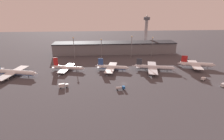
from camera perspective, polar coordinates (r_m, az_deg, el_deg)
The scene contains 16 objects.
ground at distance 148.67m, azimuth 3.90°, elevation -4.39°, with size 600.00×600.00×0.00m, color #423F44.
terminal_building at distance 236.37m, azimuth 0.93°, elevation 7.28°, with size 161.22×21.48×15.24m.
airplane_0 at distance 185.54m, azimuth -29.38°, elevation -0.66°, with size 47.78×38.51×12.29m.
airplane_1 at distance 181.01m, azimuth -14.36°, elevation 0.74°, with size 36.12×28.87×12.89m.
airplane_2 at distance 175.76m, azimuth -0.02°, elevation 0.90°, with size 35.74×33.41×11.98m.
airplane_3 at distance 179.86m, azimuth 13.45°, elevation 0.84°, with size 43.57×38.55×12.03m.
airplane_4 at distance 202.46m, azimuth 25.79°, elevation 1.63°, with size 39.07×31.35×12.77m.
service_vehicle_0 at distance 173.31m, azimuth 27.62°, elevation -2.50°, with size 5.39×5.10×2.79m.
service_vehicle_1 at distance 137.31m, azimuth 2.76°, elevation -5.84°, with size 7.56×3.51×2.84m.
service_vehicle_2 at distance 145.50m, azimuth -15.68°, elevation -4.89°, with size 7.75×3.92×3.68m.
service_vehicle_3 at distance 168.04m, azimuth 32.71°, elevation -4.11°, with size 6.15×4.05×3.29m.
lamp_post_0 at distance 215.67m, azimuth -12.37°, elevation 7.93°, with size 1.80×1.80×26.44m.
lamp_post_1 at distance 213.56m, azimuth -3.50°, elevation 7.87°, with size 1.80×1.80×23.96m.
lamp_post_2 at distance 216.49m, azimuth 6.42°, elevation 8.40°, with size 1.80×1.80×26.92m.
lamp_post_3 at distance 222.54m, azimuth 12.97°, elevation 8.12°, with size 1.80×1.80×25.40m.
control_tower at distance 268.57m, azimuth 11.07°, elevation 12.89°, with size 9.00×9.00×47.85m.
Camera 1 is at (-18.82, -133.11, 63.48)m, focal length 28.00 mm.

